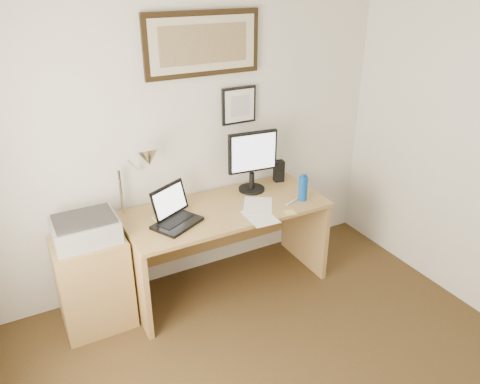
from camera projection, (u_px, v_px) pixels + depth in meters
wall_back at (187, 136)px, 3.70m from camera, size 3.50×0.02×2.50m
side_cabinet at (94, 283)px, 3.44m from camera, size 0.50×0.40×0.73m
water_bottle at (303, 188)px, 3.76m from camera, size 0.07×0.07×0.20m
bottle_cap at (304, 176)px, 3.72m from camera, size 0.04×0.04×0.02m
speaker at (279, 171)px, 4.11m from camera, size 0.10×0.09×0.19m
paper_sheet_a at (260, 217)px, 3.54m from camera, size 0.22×0.30×0.00m
paper_sheet_b at (258, 206)px, 3.70m from camera, size 0.36×0.39×0.00m
sticky_pad at (290, 213)px, 3.59m from camera, size 0.09×0.09×0.01m
marker_pen at (292, 202)px, 3.76m from camera, size 0.14×0.06×0.02m
book at (158, 225)px, 3.42m from camera, size 0.21×0.28×0.02m
desk at (222, 228)px, 3.86m from camera, size 1.60×0.70×0.75m
laptop at (174, 215)px, 3.45m from camera, size 0.41×0.43×0.26m
lcd_monitor at (253, 159)px, 3.84m from camera, size 0.42×0.22×0.52m
printer at (85, 229)px, 3.25m from camera, size 0.44×0.34×0.18m
desk_lamp at (146, 161)px, 3.40m from camera, size 0.29×0.27×0.53m
picture_large at (203, 44)px, 3.44m from camera, size 0.92×0.04×0.47m
picture_small at (239, 105)px, 3.78m from camera, size 0.30×0.03×0.30m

